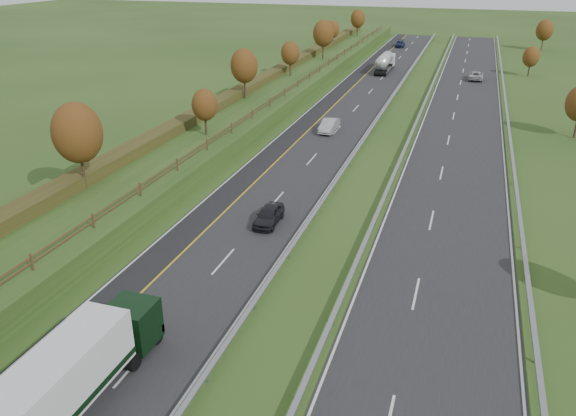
# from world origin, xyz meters

# --- Properties ---
(ground) EXTENTS (400.00, 400.00, 0.00)m
(ground) POSITION_xyz_m (8.00, 55.00, 0.00)
(ground) COLOR #294518
(ground) RESTS_ON ground
(near_carriageway) EXTENTS (10.50, 200.00, 0.04)m
(near_carriageway) POSITION_xyz_m (0.00, 60.00, 0.02)
(near_carriageway) COLOR black
(near_carriageway) RESTS_ON ground
(far_carriageway) EXTENTS (10.50, 200.00, 0.04)m
(far_carriageway) POSITION_xyz_m (16.50, 60.00, 0.02)
(far_carriageway) COLOR black
(far_carriageway) RESTS_ON ground
(hard_shoulder) EXTENTS (3.00, 200.00, 0.04)m
(hard_shoulder) POSITION_xyz_m (-3.75, 60.00, 0.02)
(hard_shoulder) COLOR black
(hard_shoulder) RESTS_ON ground
(lane_markings) EXTENTS (26.75, 200.00, 0.01)m
(lane_markings) POSITION_xyz_m (6.40, 59.88, 0.05)
(lane_markings) COLOR silver
(lane_markings) RESTS_ON near_carriageway
(embankment_left) EXTENTS (12.00, 200.00, 2.00)m
(embankment_left) POSITION_xyz_m (-13.00, 60.00, 1.00)
(embankment_left) COLOR #294518
(embankment_left) RESTS_ON ground
(hedge_left) EXTENTS (2.20, 180.00, 1.10)m
(hedge_left) POSITION_xyz_m (-15.00, 60.00, 2.55)
(hedge_left) COLOR #323616
(hedge_left) RESTS_ON embankment_left
(fence_left) EXTENTS (0.12, 189.06, 1.20)m
(fence_left) POSITION_xyz_m (-8.50, 59.59, 2.73)
(fence_left) COLOR #422B19
(fence_left) RESTS_ON embankment_left
(median_barrier_near) EXTENTS (0.32, 200.00, 0.71)m
(median_barrier_near) POSITION_xyz_m (5.70, 60.00, 0.61)
(median_barrier_near) COLOR gray
(median_barrier_near) RESTS_ON ground
(median_barrier_far) EXTENTS (0.32, 200.00, 0.71)m
(median_barrier_far) POSITION_xyz_m (10.80, 60.00, 0.61)
(median_barrier_far) COLOR gray
(median_barrier_far) RESTS_ON ground
(outer_barrier_far) EXTENTS (0.32, 200.00, 0.71)m
(outer_barrier_far) POSITION_xyz_m (22.30, 60.00, 0.62)
(outer_barrier_far) COLOR gray
(outer_barrier_far) RESTS_ON ground
(trees_left) EXTENTS (6.64, 164.30, 7.66)m
(trees_left) POSITION_xyz_m (-12.64, 56.63, 6.37)
(trees_left) COLOR #2D2116
(trees_left) RESTS_ON embankment_left
(trees_far) EXTENTS (8.45, 118.60, 7.12)m
(trees_far) POSITION_xyz_m (29.80, 89.21, 4.25)
(trees_far) COLOR #2D2116
(trees_far) RESTS_ON ground
(box_lorry) EXTENTS (2.58, 16.28, 4.06)m
(box_lorry) POSITION_xyz_m (0.57, 5.07, 2.33)
(box_lorry) COLOR black
(box_lorry) RESTS_ON near_carriageway
(road_tanker) EXTENTS (2.40, 11.22, 3.46)m
(road_tanker) POSITION_xyz_m (0.60, 101.46, 1.86)
(road_tanker) COLOR silver
(road_tanker) RESTS_ON near_carriageway
(car_dark_near) EXTENTS (1.90, 4.47, 1.51)m
(car_dark_near) POSITION_xyz_m (2.26, 30.12, 0.79)
(car_dark_near) COLOR black
(car_dark_near) RESTS_ON near_carriageway
(car_silver_mid) EXTENTS (1.82, 4.96, 1.62)m
(car_silver_mid) POSITION_xyz_m (0.42, 58.07, 0.85)
(car_silver_mid) COLOR #A8A8AD
(car_silver_mid) RESTS_ON near_carriageway
(car_small_far) EXTENTS (2.41, 5.35, 1.52)m
(car_small_far) POSITION_xyz_m (-0.89, 134.96, 0.80)
(car_small_far) COLOR #131D3D
(car_small_far) RESTS_ON near_carriageway
(car_oncoming) EXTENTS (2.58, 5.57, 1.54)m
(car_oncoming) POSITION_xyz_m (17.69, 98.44, 0.81)
(car_oncoming) COLOR #B2B3B7
(car_oncoming) RESTS_ON far_carriageway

